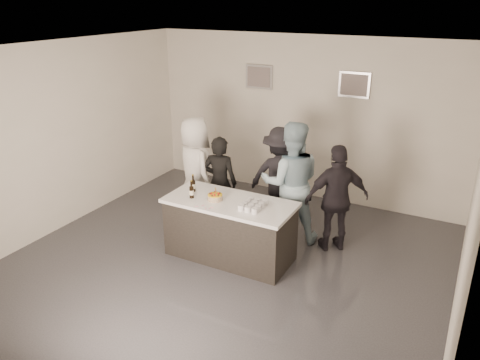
% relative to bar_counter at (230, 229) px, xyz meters
% --- Properties ---
extents(floor, '(6.00, 6.00, 0.00)m').
position_rel_bar_counter_xyz_m(floor, '(0.05, -0.27, -0.45)').
color(floor, '#3D3D42').
rests_on(floor, ground).
extents(ceiling, '(6.00, 6.00, 0.00)m').
position_rel_bar_counter_xyz_m(ceiling, '(0.05, -0.27, 2.55)').
color(ceiling, white).
extents(wall_back, '(6.00, 0.04, 3.00)m').
position_rel_bar_counter_xyz_m(wall_back, '(0.05, 2.73, 1.05)').
color(wall_back, silver).
rests_on(wall_back, ground).
extents(wall_front, '(6.00, 0.04, 3.00)m').
position_rel_bar_counter_xyz_m(wall_front, '(0.05, -3.27, 1.05)').
color(wall_front, silver).
rests_on(wall_front, ground).
extents(wall_left, '(0.04, 6.00, 3.00)m').
position_rel_bar_counter_xyz_m(wall_left, '(-2.95, -0.27, 1.05)').
color(wall_left, silver).
rests_on(wall_left, ground).
extents(wall_right, '(0.04, 6.00, 3.00)m').
position_rel_bar_counter_xyz_m(wall_right, '(3.05, -0.27, 1.05)').
color(wall_right, silver).
rests_on(wall_right, ground).
extents(picture_left, '(0.54, 0.04, 0.44)m').
position_rel_bar_counter_xyz_m(picture_left, '(-0.85, 2.70, 1.75)').
color(picture_left, '#B2B2B7').
rests_on(picture_left, wall_back).
extents(picture_right, '(0.54, 0.04, 0.44)m').
position_rel_bar_counter_xyz_m(picture_right, '(0.95, 2.70, 1.75)').
color(picture_right, '#B2B2B7').
rests_on(picture_right, wall_back).
extents(bar_counter, '(1.86, 0.86, 0.90)m').
position_rel_bar_counter_xyz_m(bar_counter, '(0.00, 0.00, 0.00)').
color(bar_counter, white).
rests_on(bar_counter, ground).
extents(cake, '(0.21, 0.21, 0.08)m').
position_rel_bar_counter_xyz_m(cake, '(-0.20, -0.07, 0.49)').
color(cake, yellow).
rests_on(cake, bar_counter).
extents(beer_bottle_a, '(0.07, 0.07, 0.26)m').
position_rel_bar_counter_xyz_m(beer_bottle_a, '(-0.65, 0.05, 0.58)').
color(beer_bottle_a, black).
rests_on(beer_bottle_a, bar_counter).
extents(beer_bottle_b, '(0.07, 0.07, 0.26)m').
position_rel_bar_counter_xyz_m(beer_bottle_b, '(-0.54, -0.16, 0.58)').
color(beer_bottle_b, black).
rests_on(beer_bottle_b, bar_counter).
extents(tumbler_cluster, '(0.30, 0.40, 0.08)m').
position_rel_bar_counter_xyz_m(tumbler_cluster, '(0.39, -0.05, 0.49)').
color(tumbler_cluster, gold).
rests_on(tumbler_cluster, bar_counter).
extents(candles, '(0.24, 0.08, 0.01)m').
position_rel_bar_counter_xyz_m(candles, '(-0.22, -0.35, 0.45)').
color(candles, pink).
rests_on(candles, bar_counter).
extents(person_main_black, '(0.64, 0.49, 1.56)m').
position_rel_bar_counter_xyz_m(person_main_black, '(-0.62, 0.79, 0.33)').
color(person_main_black, black).
rests_on(person_main_black, ground).
extents(person_main_blue, '(1.15, 1.05, 1.92)m').
position_rel_bar_counter_xyz_m(person_main_blue, '(0.56, 0.92, 0.51)').
color(person_main_blue, '#9ABBCA').
rests_on(person_main_blue, ground).
extents(person_guest_left, '(1.05, 0.95, 1.79)m').
position_rel_bar_counter_xyz_m(person_guest_left, '(-1.14, 0.87, 0.45)').
color(person_guest_left, white).
rests_on(person_guest_left, ground).
extents(person_guest_right, '(1.02, 0.90, 1.65)m').
position_rel_bar_counter_xyz_m(person_guest_right, '(1.28, 0.96, 0.38)').
color(person_guest_right, black).
rests_on(person_guest_right, ground).
extents(person_guest_back, '(1.12, 0.68, 1.69)m').
position_rel_bar_counter_xyz_m(person_guest_back, '(0.21, 1.33, 0.39)').
color(person_guest_back, black).
rests_on(person_guest_back, ground).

